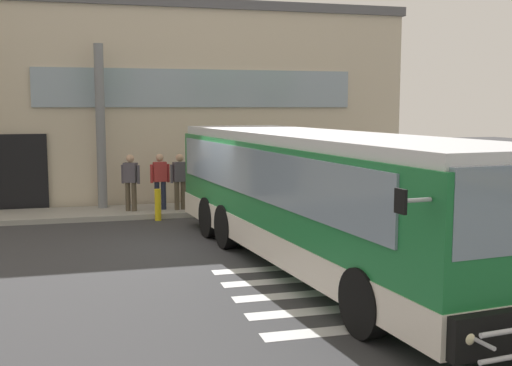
% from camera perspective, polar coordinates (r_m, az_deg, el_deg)
% --- Properties ---
extents(ground_plane, '(80.00, 90.00, 0.02)m').
position_cam_1_polar(ground_plane, '(14.71, -4.95, -5.75)').
color(ground_plane, '#353538').
rests_on(ground_plane, ground).
extents(bay_paint_stripes, '(4.40, 3.96, 0.01)m').
position_cam_1_polar(bay_paint_stripes, '(11.36, 8.97, -9.57)').
color(bay_paint_stripes, silver).
rests_on(bay_paint_stripes, ground).
extents(terminal_building, '(18.01, 13.80, 6.62)m').
position_cam_1_polar(terminal_building, '(25.73, -10.95, 6.98)').
color(terminal_building, beige).
rests_on(terminal_building, ground).
extents(boarding_curb, '(20.21, 2.00, 0.15)m').
position_cam_1_polar(boarding_curb, '(19.36, -7.40, -2.46)').
color(boarding_curb, '#9E9B93').
rests_on(boarding_curb, ground).
extents(entry_support_column, '(0.28, 0.28, 4.93)m').
position_cam_1_polar(entry_support_column, '(19.56, -13.91, 4.97)').
color(entry_support_column, slate).
rests_on(entry_support_column, boarding_curb).
extents(bus_main_foreground, '(3.82, 11.72, 2.70)m').
position_cam_1_polar(bus_main_foreground, '(12.55, 5.83, -1.71)').
color(bus_main_foreground, '#1E7238').
rests_on(bus_main_foreground, ground).
extents(passenger_near_column, '(0.53, 0.49, 1.68)m').
position_cam_1_polar(passenger_near_column, '(18.89, -11.26, 0.41)').
color(passenger_near_column, '#4C4233').
rests_on(passenger_near_column, boarding_curb).
extents(passenger_by_doorway, '(0.59, 0.26, 1.68)m').
position_cam_1_polar(passenger_by_doorway, '(18.96, -8.69, 0.38)').
color(passenger_by_doorway, '#1E2338').
rests_on(passenger_by_doorway, boarding_curb).
extents(passenger_at_curb_edge, '(0.58, 0.29, 1.68)m').
position_cam_1_polar(passenger_at_curb_edge, '(18.88, -6.92, 0.38)').
color(passenger_at_curb_edge, '#4C4233').
rests_on(passenger_at_curb_edge, boarding_curb).
extents(safety_bollard_yellow, '(0.18, 0.18, 0.90)m').
position_cam_1_polar(safety_bollard_yellow, '(18.05, -8.89, -1.96)').
color(safety_bollard_yellow, yellow).
rests_on(safety_bollard_yellow, ground).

